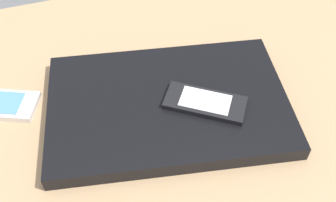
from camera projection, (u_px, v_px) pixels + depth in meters
The scene contains 3 objects.
desk_surface at pixel (121, 162), 56.75cm from camera, with size 120.00×80.00×3.00cm, color tan.
laptop_closed at pixel (168, 105), 60.21cm from camera, with size 35.04×22.86×2.38cm, color black.
cell_phone_on_laptop at pixel (205, 103), 58.28cm from camera, with size 12.35×10.67×0.97cm.
Camera 1 is at (-3.53, -31.81, 49.59)cm, focal length 43.37 mm.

